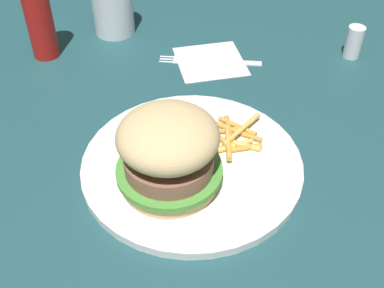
{
  "coord_description": "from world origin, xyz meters",
  "views": [
    {
      "loc": [
        -0.05,
        0.47,
        0.45
      ],
      "look_at": [
        -0.03,
        0.02,
        0.04
      ],
      "focal_mm": 45.15,
      "sensor_mm": 36.0,
      "label": 1
    }
  ],
  "objects_px": {
    "sandwich": "(169,152)",
    "fork": "(209,60)",
    "ketchup_bottle": "(39,16)",
    "fries_pile": "(231,137)",
    "napkin": "(210,61)",
    "salt_shaker": "(354,42)",
    "plate": "(192,165)",
    "drink_glass": "(113,7)"
  },
  "relations": [
    {
      "from": "sandwich",
      "to": "salt_shaker",
      "type": "distance_m",
      "value": 0.43
    },
    {
      "from": "napkin",
      "to": "ketchup_bottle",
      "type": "relative_size",
      "value": 0.76
    },
    {
      "from": "fork",
      "to": "drink_glass",
      "type": "xyz_separation_m",
      "value": [
        0.18,
        -0.09,
        0.04
      ]
    },
    {
      "from": "fork",
      "to": "ketchup_bottle",
      "type": "height_order",
      "value": "ketchup_bottle"
    },
    {
      "from": "fries_pile",
      "to": "salt_shaker",
      "type": "bearing_deg",
      "value": -131.21
    },
    {
      "from": "fork",
      "to": "ketchup_bottle",
      "type": "relative_size",
      "value": 1.2
    },
    {
      "from": "plate",
      "to": "drink_glass",
      "type": "height_order",
      "value": "drink_glass"
    },
    {
      "from": "plate",
      "to": "fork",
      "type": "distance_m",
      "value": 0.26
    },
    {
      "from": "fries_pile",
      "to": "drink_glass",
      "type": "height_order",
      "value": "drink_glass"
    },
    {
      "from": "plate",
      "to": "sandwich",
      "type": "distance_m",
      "value": 0.07
    },
    {
      "from": "napkin",
      "to": "ketchup_bottle",
      "type": "bearing_deg",
      "value": -1.77
    },
    {
      "from": "fries_pile",
      "to": "sandwich",
      "type": "bearing_deg",
      "value": 47.19
    },
    {
      "from": "plate",
      "to": "drink_glass",
      "type": "xyz_separation_m",
      "value": [
        0.16,
        -0.35,
        0.04
      ]
    },
    {
      "from": "plate",
      "to": "ketchup_bottle",
      "type": "xyz_separation_m",
      "value": [
        0.26,
        -0.26,
        0.07
      ]
    },
    {
      "from": "drink_glass",
      "to": "fork",
      "type": "bearing_deg",
      "value": 151.73
    },
    {
      "from": "plate",
      "to": "salt_shaker",
      "type": "height_order",
      "value": "salt_shaker"
    },
    {
      "from": "ketchup_bottle",
      "to": "salt_shaker",
      "type": "relative_size",
      "value": 2.64
    },
    {
      "from": "sandwich",
      "to": "drink_glass",
      "type": "bearing_deg",
      "value": -71.2
    },
    {
      "from": "sandwich",
      "to": "fries_pile",
      "type": "distance_m",
      "value": 0.12
    },
    {
      "from": "fries_pile",
      "to": "fork",
      "type": "distance_m",
      "value": 0.21
    },
    {
      "from": "sandwich",
      "to": "fork",
      "type": "height_order",
      "value": "sandwich"
    },
    {
      "from": "drink_glass",
      "to": "ketchup_bottle",
      "type": "xyz_separation_m",
      "value": [
        0.1,
        0.09,
        0.02
      ]
    },
    {
      "from": "sandwich",
      "to": "drink_glass",
      "type": "height_order",
      "value": "sandwich"
    },
    {
      "from": "drink_glass",
      "to": "salt_shaker",
      "type": "height_order",
      "value": "drink_glass"
    },
    {
      "from": "sandwich",
      "to": "fork",
      "type": "bearing_deg",
      "value": -98.45
    },
    {
      "from": "plate",
      "to": "ketchup_bottle",
      "type": "distance_m",
      "value": 0.38
    },
    {
      "from": "napkin",
      "to": "salt_shaker",
      "type": "bearing_deg",
      "value": -173.32
    },
    {
      "from": "napkin",
      "to": "plate",
      "type": "bearing_deg",
      "value": 85.59
    },
    {
      "from": "drink_glass",
      "to": "plate",
      "type": "bearing_deg",
      "value": 114.23
    },
    {
      "from": "fries_pile",
      "to": "napkin",
      "type": "relative_size",
      "value": 0.88
    },
    {
      "from": "napkin",
      "to": "ketchup_bottle",
      "type": "xyz_separation_m",
      "value": [
        0.28,
        -0.01,
        0.07
      ]
    },
    {
      "from": "plate",
      "to": "fries_pile",
      "type": "distance_m",
      "value": 0.07
    },
    {
      "from": "sandwich",
      "to": "fork",
      "type": "xyz_separation_m",
      "value": [
        -0.04,
        -0.29,
        -0.06
      ]
    },
    {
      "from": "plate",
      "to": "fork",
      "type": "relative_size",
      "value": 1.64
    },
    {
      "from": "plate",
      "to": "fries_pile",
      "type": "bearing_deg",
      "value": -138.76
    },
    {
      "from": "plate",
      "to": "napkin",
      "type": "bearing_deg",
      "value": -94.41
    },
    {
      "from": "ketchup_bottle",
      "to": "fries_pile",
      "type": "bearing_deg",
      "value": 144.94
    },
    {
      "from": "sandwich",
      "to": "salt_shaker",
      "type": "bearing_deg",
      "value": -131.63
    },
    {
      "from": "salt_shaker",
      "to": "fork",
      "type": "bearing_deg",
      "value": 6.62
    },
    {
      "from": "sandwich",
      "to": "salt_shaker",
      "type": "height_order",
      "value": "sandwich"
    },
    {
      "from": "sandwich",
      "to": "drink_glass",
      "type": "xyz_separation_m",
      "value": [
        0.13,
        -0.39,
        -0.02
      ]
    },
    {
      "from": "fries_pile",
      "to": "napkin",
      "type": "bearing_deg",
      "value": -81.58
    }
  ]
}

